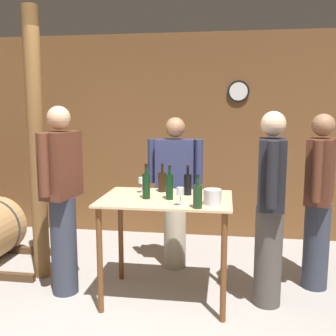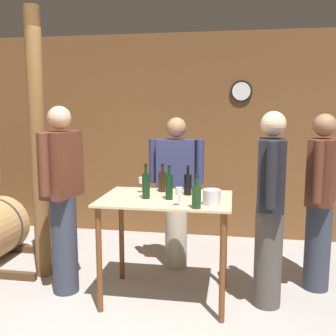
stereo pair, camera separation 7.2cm
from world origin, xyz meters
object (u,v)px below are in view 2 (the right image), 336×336
(wine_bottle_far_right, at_px, (196,196))
(person_visitor_near_door, at_px, (63,196))
(wine_bottle_left, at_px, (163,181))
(wine_bottle_center, at_px, (169,186))
(wooden_post, at_px, (38,147))
(person_visitor_bearded, at_px, (270,206))
(wine_bottle_far_left, at_px, (146,185))
(wine_bottle_right, at_px, (188,184))
(wine_glass_near_center, at_px, (179,192))
(ice_bucket, at_px, (212,197))
(person_host, at_px, (176,190))
(person_visitor_with_scarf, at_px, (320,199))
(wine_glass_near_left, at_px, (142,181))

(wine_bottle_far_right, distance_m, person_visitor_near_door, 1.31)
(wine_bottle_left, xyz_separation_m, wine_bottle_center, (0.11, -0.31, 0.02))
(wine_bottle_center, bearing_deg, wooden_post, 165.56)
(wine_bottle_center, xyz_separation_m, wine_bottle_far_right, (0.26, -0.27, -0.02))
(person_visitor_bearded, bearing_deg, wine_bottle_center, -174.31)
(wine_bottle_far_left, height_order, wine_bottle_center, wine_bottle_far_left)
(wine_bottle_far_left, bearing_deg, wine_bottle_right, 30.87)
(wine_bottle_far_right, distance_m, person_visitor_bearded, 0.71)
(wine_bottle_far_right, xyz_separation_m, wine_glass_near_center, (-0.14, 0.05, 0.01))
(ice_bucket, bearing_deg, wine_bottle_left, 138.36)
(wine_bottle_right, bearing_deg, person_host, 108.04)
(ice_bucket, distance_m, person_visitor_near_door, 1.39)
(wine_bottle_center, bearing_deg, person_visitor_near_door, 177.76)
(wine_glass_near_center, xyz_separation_m, person_visitor_near_door, (-1.12, 0.26, -0.13))
(wine_bottle_far_left, bearing_deg, wine_glass_near_center, -33.87)
(ice_bucket, distance_m, person_visitor_bearded, 0.54)
(wine_glass_near_center, xyz_separation_m, person_host, (-0.17, 1.02, -0.20))
(wine_bottle_far_left, distance_m, person_visitor_with_scarf, 1.65)
(wine_bottle_far_left, bearing_deg, wooden_post, 163.15)
(wine_bottle_left, xyz_separation_m, person_visitor_near_door, (-0.89, -0.27, -0.12))
(wine_bottle_far_right, height_order, wine_glass_near_left, wine_bottle_far_right)
(wooden_post, xyz_separation_m, person_visitor_with_scarf, (2.75, 0.14, -0.46))
(wine_glass_near_center, bearing_deg, wine_bottle_center, 118.57)
(wine_bottle_far_right, relative_size, person_visitor_bearded, 0.16)
(wine_bottle_center, xyz_separation_m, person_visitor_bearded, (0.86, 0.09, -0.16))
(wine_bottle_left, relative_size, person_visitor_near_door, 0.15)
(ice_bucket, bearing_deg, wine_bottle_far_right, -129.32)
(wine_bottle_center, xyz_separation_m, person_host, (-0.05, 0.80, -0.20))
(wine_bottle_far_left, relative_size, person_visitor_with_scarf, 0.18)
(wooden_post, bearing_deg, wine_bottle_far_left, -16.85)
(wine_bottle_far_right, distance_m, ice_bucket, 0.18)
(wine_bottle_far_left, distance_m, wine_bottle_center, 0.21)
(wooden_post, relative_size, wine_bottle_left, 9.97)
(wooden_post, bearing_deg, wine_bottle_center, -14.44)
(ice_bucket, bearing_deg, person_visitor_near_door, 173.08)
(wine_glass_near_left, distance_m, person_visitor_near_door, 0.75)
(ice_bucket, bearing_deg, wine_bottle_center, 161.14)
(wine_bottle_center, bearing_deg, wine_bottle_far_left, -179.77)
(wine_bottle_right, xyz_separation_m, wine_bottle_far_right, (0.12, -0.47, -0.00))
(wine_bottle_right, bearing_deg, wine_bottle_center, -124.05)
(ice_bucket, relative_size, person_visitor_bearded, 0.09)
(wine_bottle_far_right, relative_size, person_visitor_near_door, 0.15)
(wine_bottle_left, height_order, person_visitor_bearded, person_visitor_bearded)
(wooden_post, distance_m, wine_bottle_far_left, 1.27)
(wine_bottle_center, xyz_separation_m, person_visitor_near_door, (-1.00, 0.04, -0.14))
(wine_bottle_far_right, bearing_deg, wine_bottle_right, 104.79)
(wine_bottle_far_left, relative_size, person_visitor_bearded, 0.18)
(wine_bottle_left, distance_m, ice_bucket, 0.65)
(wine_bottle_center, height_order, person_host, person_host)
(person_visitor_near_door, bearing_deg, person_visitor_with_scarf, 11.00)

